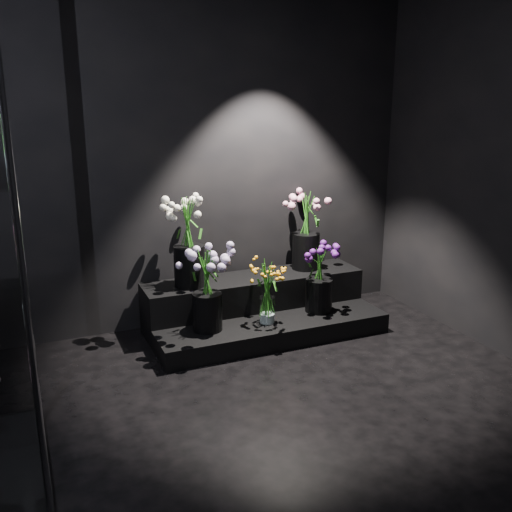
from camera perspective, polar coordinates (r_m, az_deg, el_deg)
floor at (r=3.51m, az=3.88°, el=-17.75°), size 4.00×4.00×0.00m
wall_back at (r=4.83m, az=-6.73°, el=9.23°), size 4.00×0.00×4.00m
display_riser at (r=4.92m, az=0.35°, el=-5.22°), size 1.93×0.86×0.43m
bouquet_orange_bells at (r=4.56m, az=1.13°, el=-3.53°), size 0.29×0.29×0.53m
bouquet_lilac at (r=4.40m, az=-4.95°, el=-2.66°), size 0.49×0.49×0.66m
bouquet_purple at (r=4.82m, az=6.36°, el=-1.77°), size 0.39×0.39×0.58m
bouquet_cream_roses at (r=4.61m, az=-6.78°, el=2.07°), size 0.46×0.46×0.74m
bouquet_pink_roses at (r=5.08m, az=5.06°, el=3.19°), size 0.41×0.41×0.70m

